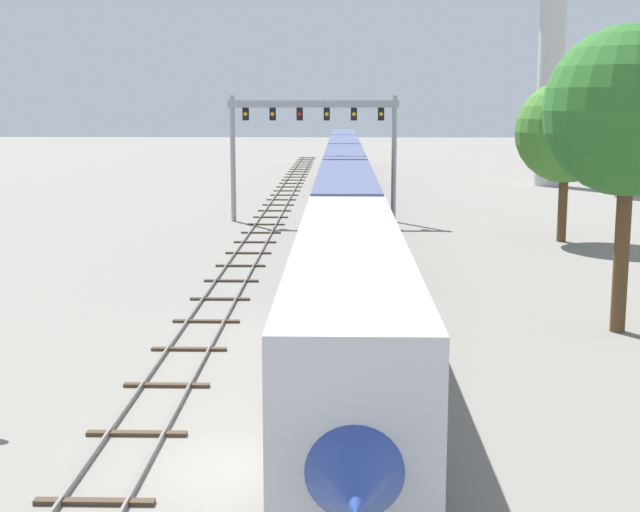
# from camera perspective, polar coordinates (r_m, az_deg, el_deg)

# --- Properties ---
(ground_plane) EXTENTS (400.00, 400.00, 0.00)m
(ground_plane) POSITION_cam_1_polar(r_m,az_deg,el_deg) (21.65, -3.51, -13.34)
(ground_plane) COLOR gray
(track_main) EXTENTS (2.60, 200.00, 0.16)m
(track_main) POSITION_cam_1_polar(r_m,az_deg,el_deg) (80.27, 1.54, 3.76)
(track_main) COLOR slate
(track_main) RESTS_ON ground
(track_near) EXTENTS (2.60, 160.00, 0.16)m
(track_near) POSITION_cam_1_polar(r_m,az_deg,el_deg) (60.65, -3.62, 1.79)
(track_near) COLOR slate
(track_near) RESTS_ON ground
(passenger_train) EXTENTS (3.04, 112.89, 4.80)m
(passenger_train) POSITION_cam_1_polar(r_m,az_deg,el_deg) (70.30, 1.57, 4.99)
(passenger_train) COLOR silver
(passenger_train) RESTS_ON ground
(signal_gantry) EXTENTS (12.10, 0.49, 8.96)m
(signal_gantry) POSITION_cam_1_polar(r_m,az_deg,el_deg) (63.94, -0.43, 8.07)
(signal_gantry) COLOR #999BA0
(signal_gantry) RESTS_ON ground
(trackside_tree_left) EXTENTS (6.20, 6.20, 11.29)m
(trackside_tree_left) POSITION_cam_1_polar(r_m,az_deg,el_deg) (34.45, 19.14, 8.68)
(trackside_tree_left) COLOR brown
(trackside_tree_left) RESTS_ON ground
(trackside_tree_mid) EXTENTS (6.16, 6.16, 9.79)m
(trackside_tree_mid) POSITION_cam_1_polar(r_m,az_deg,el_deg) (56.53, 15.41, 7.61)
(trackside_tree_mid) COLOR brown
(trackside_tree_mid) RESTS_ON ground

